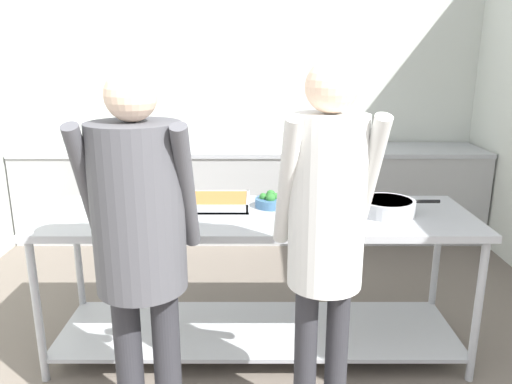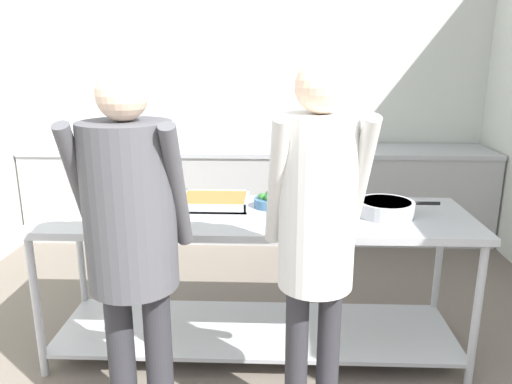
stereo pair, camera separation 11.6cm
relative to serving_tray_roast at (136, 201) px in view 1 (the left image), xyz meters
The scene contains 11 objects.
wall_rear 2.34m from the serving_tray_roast, 73.17° to the left, with size 4.57×0.06×2.65m.
back_counter 2.00m from the serving_tray_roast, 70.03° to the left, with size 4.41×0.65×0.88m.
serving_counter 0.80m from the serving_tray_roast, 12.50° to the right, with size 2.45×0.74×0.87m.
serving_tray_roast is the anchor object (origin of this frame).
serving_tray_vegetables 0.48m from the serving_tray_roast, ahead, with size 0.40×0.33×0.05m.
broccoli_bowl 0.81m from the serving_tray_roast, ahead, with size 0.19×0.19×0.09m.
plate_stack 1.07m from the serving_tray_roast, ahead, with size 0.26×0.26×0.07m.
sauce_pan 1.47m from the serving_tray_roast, ahead, with size 0.46×0.32×0.08m.
guest_serving_left 0.94m from the serving_tray_roast, 75.88° to the right, with size 0.48×0.39×1.70m.
guest_serving_right 1.37m from the serving_tray_roast, 41.82° to the right, with size 0.44×0.37×1.73m.
water_bottle 2.39m from the serving_tray_roast, 50.42° to the left, with size 0.08×0.08×0.29m.
Camera 1 is at (0.05, -0.95, 1.75)m, focal length 35.00 mm.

